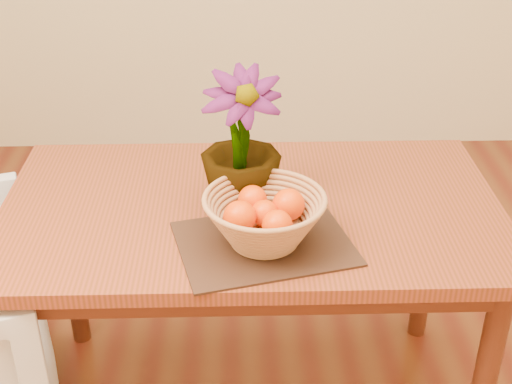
{
  "coord_description": "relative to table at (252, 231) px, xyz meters",
  "views": [
    {
      "loc": [
        -0.04,
        -1.42,
        1.77
      ],
      "look_at": [
        0.01,
        0.17,
        0.86
      ],
      "focal_mm": 50.0,
      "sensor_mm": 36.0,
      "label": 1
    }
  ],
  "objects": [
    {
      "name": "placemat",
      "position": [
        0.03,
        -0.2,
        0.09
      ],
      "size": [
        0.5,
        0.42,
        0.01
      ],
      "primitive_type": "cube",
      "rotation": [
        0.0,
        0.0,
        0.25
      ],
      "color": "black",
      "rests_on": "table"
    },
    {
      "name": "potted_plant",
      "position": [
        -0.03,
        -0.0,
        0.28
      ],
      "size": [
        0.22,
        0.22,
        0.39
      ],
      "primitive_type": "imported",
      "rotation": [
        0.0,
        0.0,
        0.03
      ],
      "color": "#144915",
      "rests_on": "table"
    },
    {
      "name": "orange_pile",
      "position": [
        0.03,
        -0.2,
        0.19
      ],
      "size": [
        0.21,
        0.2,
        0.08
      ],
      "rotation": [
        0.0,
        0.0,
        -0.18
      ],
      "color": "#ED4503",
      "rests_on": "wicker_basket"
    },
    {
      "name": "table",
      "position": [
        0.0,
        0.0,
        0.0
      ],
      "size": [
        1.4,
        0.8,
        0.75
      ],
      "color": "maroon",
      "rests_on": "floor"
    },
    {
      "name": "wicker_basket",
      "position": [
        0.03,
        -0.2,
        0.16
      ],
      "size": [
        0.31,
        0.31,
        0.13
      ],
      "color": "#A77045",
      "rests_on": "placemat"
    }
  ]
}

